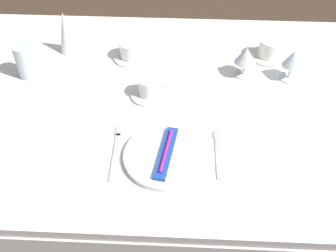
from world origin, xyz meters
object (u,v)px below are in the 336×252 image
object	(u,v)px
coffee_cup_right	(131,49)
wine_glass_left	(246,56)
toothbrush_package	(166,153)
spoon_soup	(217,147)
dinner_plate	(166,156)
fork_outer	(116,150)
drink_tumbler	(25,61)
napkin_folded	(66,32)
coffee_cup_far	(149,87)
coffee_cup_left	(270,48)
wine_glass_centre	(293,60)

from	to	relation	value
coffee_cup_right	wine_glass_left	distance (m)	0.45
toothbrush_package	spoon_soup	size ratio (longest dim) A/B	1.05
wine_glass_left	dinner_plate	bearing A→B (deg)	-122.45
toothbrush_package	fork_outer	distance (m)	0.16
dinner_plate	drink_tumbler	bearing A→B (deg)	144.51
toothbrush_package	spoon_soup	bearing A→B (deg)	17.05
napkin_folded	wine_glass_left	bearing A→B (deg)	-10.16
fork_outer	spoon_soup	bearing A→B (deg)	4.79
toothbrush_package	fork_outer	size ratio (longest dim) A/B	0.94
coffee_cup_far	drink_tumbler	xyz separation A→B (m)	(-0.47, 0.10, 0.02)
spoon_soup	wine_glass_left	size ratio (longest dim) A/B	1.64
dinner_plate	coffee_cup_far	distance (m)	0.30
drink_tumbler	napkin_folded	world-z (taller)	napkin_folded
spoon_soup	wine_glass_left	xyz separation A→B (m)	(0.11, 0.38, 0.08)
fork_outer	spoon_soup	size ratio (longest dim) A/B	1.12
spoon_soup	coffee_cup_far	xyz separation A→B (m)	(-0.24, 0.24, 0.04)
fork_outer	coffee_cup_far	size ratio (longest dim) A/B	2.40
drink_tumbler	dinner_plate	bearing A→B (deg)	-35.49
coffee_cup_right	drink_tumbler	world-z (taller)	drink_tumbler
fork_outer	coffee_cup_left	size ratio (longest dim) A/B	2.05
napkin_folded	dinner_plate	bearing A→B (deg)	-52.52
dinner_plate	wine_glass_centre	size ratio (longest dim) A/B	2.13
spoon_soup	coffee_cup_left	distance (m)	0.55
dinner_plate	coffee_cup_right	world-z (taller)	coffee_cup_right
wine_glass_left	coffee_cup_right	bearing A→B (deg)	168.32
coffee_cup_left	drink_tumbler	xyz separation A→B (m)	(-0.93, -0.16, 0.02)
dinner_plate	coffee_cup_left	world-z (taller)	coffee_cup_left
spoon_soup	wine_glass_centre	size ratio (longest dim) A/B	1.63
dinner_plate	napkin_folded	distance (m)	0.70
wine_glass_centre	coffee_cup_left	bearing A→B (deg)	113.52
spoon_soup	coffee_cup_far	distance (m)	0.34
wine_glass_centre	napkin_folded	distance (m)	0.87
spoon_soup	wine_glass_centre	world-z (taller)	wine_glass_centre
coffee_cup_far	wine_glass_left	distance (m)	0.37
wine_glass_centre	dinner_plate	bearing A→B (deg)	-136.76
fork_outer	drink_tumbler	xyz separation A→B (m)	(-0.38, 0.36, 0.06)
fork_outer	coffee_cup_right	xyz separation A→B (m)	(-0.00, 0.49, 0.04)
dinner_plate	wine_glass_left	world-z (taller)	wine_glass_left
fork_outer	coffee_cup_far	distance (m)	0.29
wine_glass_left	spoon_soup	bearing A→B (deg)	-106.39
dinner_plate	toothbrush_package	xyz separation A→B (m)	(-0.00, 0.00, 0.02)
toothbrush_package	wine_glass_centre	distance (m)	0.61
dinner_plate	toothbrush_package	world-z (taller)	toothbrush_package
dinner_plate	toothbrush_package	bearing A→B (deg)	180.00
dinner_plate	drink_tumbler	distance (m)	0.67
fork_outer	wine_glass_centre	size ratio (longest dim) A/B	1.83
coffee_cup_right	coffee_cup_left	bearing A→B (deg)	3.15
fork_outer	wine_glass_centre	distance (m)	0.72
dinner_plate	coffee_cup_left	distance (m)	0.67
dinner_plate	toothbrush_package	distance (m)	0.02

